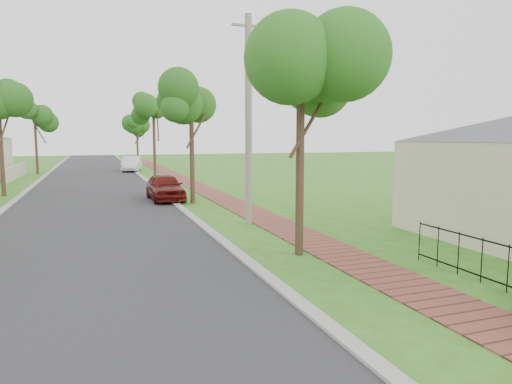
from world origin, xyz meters
TOP-DOWN VIEW (x-y plane):
  - ground at (0.00, 0.00)m, footprint 160.00×160.00m
  - road at (-3.00, 20.00)m, footprint 7.00×120.00m
  - kerb_right at (0.65, 20.00)m, footprint 0.30×120.00m
  - kerb_left at (-6.65, 20.00)m, footprint 0.30×120.00m
  - sidewalk at (3.25, 20.00)m, footprint 1.50×120.00m
  - street_trees at (-2.87, 26.84)m, footprint 10.70×37.65m
  - parked_car_red at (0.40, 17.41)m, footprint 1.65×3.92m
  - parked_car_white at (0.40, 38.10)m, footprint 2.21×4.40m
  - near_tree at (2.20, 5.49)m, footprint 2.25×2.25m
  - utility_pole at (2.30, 10.00)m, footprint 1.20×0.24m

SIDE VIEW (x-z plane):
  - ground at x=0.00m, z-range 0.00..0.00m
  - road at x=-3.00m, z-range -0.01..0.01m
  - kerb_right at x=0.65m, z-range -0.05..0.05m
  - kerb_left at x=-6.65m, z-range -0.05..0.05m
  - sidewalk at x=3.25m, z-range -0.01..0.01m
  - parked_car_red at x=0.40m, z-range 0.00..1.32m
  - parked_car_white at x=0.40m, z-range 0.00..1.38m
  - utility_pole at x=2.30m, z-range 0.06..7.41m
  - street_trees at x=-2.87m, z-range 1.59..7.48m
  - near_tree at x=2.20m, z-range 1.72..7.49m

